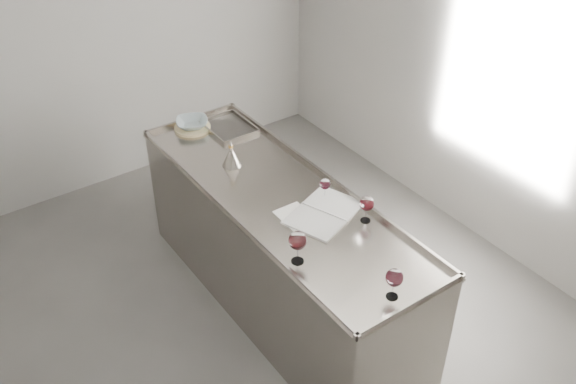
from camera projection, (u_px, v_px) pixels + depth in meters
room_shell at (233, 184)px, 3.37m from camera, size 4.54×5.04×2.84m
counter at (280, 251)px, 4.34m from camera, size 0.77×2.42×0.97m
wine_glass_left at (298, 241)px, 3.48m from camera, size 0.10×0.10×0.20m
wine_glass_middle at (394, 278)px, 3.26m from camera, size 0.09×0.09×0.18m
wine_glass_right at (367, 204)px, 3.79m from camera, size 0.09×0.09×0.17m
wine_glass_small at (325, 185)px, 4.00m from camera, size 0.07×0.07×0.14m
notebook at (324, 213)px, 3.91m from camera, size 0.55×0.47×0.02m
loose_paper_top at (297, 217)px, 3.88m from camera, size 0.19×0.27×0.00m
trivet at (192, 128)px, 4.75m from camera, size 0.32×0.32×0.02m
ceramic_bowl at (192, 123)px, 4.73m from camera, size 0.31×0.31×0.06m
wine_funnel at (232, 158)px, 4.32m from camera, size 0.13×0.13×0.20m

